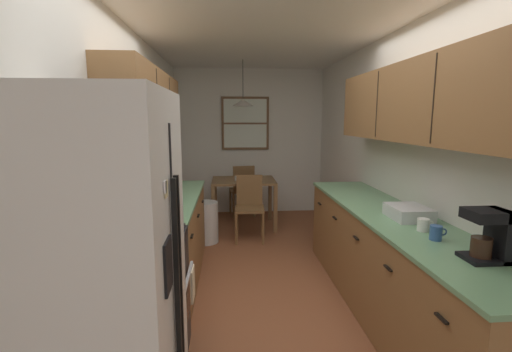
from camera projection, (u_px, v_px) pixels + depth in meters
name	position (u px, v px, depth m)	size (l,w,h in m)	color
ground_plane	(263.00, 271.00, 4.00)	(12.00, 12.00, 0.00)	brown
wall_left	(134.00, 159.00, 3.69)	(0.10, 9.00, 2.55)	white
wall_right	(386.00, 157.00, 3.89)	(0.10, 9.00, 2.55)	white
wall_back	(249.00, 142.00, 6.40)	(4.40, 0.10, 2.55)	white
ceiling_slab	(264.00, 28.00, 3.58)	(4.40, 9.00, 0.08)	white
refrigerator	(101.00, 290.00, 1.65)	(0.70, 0.78, 1.82)	white
stove_range	(138.00, 300.00, 2.42)	(0.66, 0.61, 1.10)	black
microwave_over_range	(109.00, 122.00, 2.22)	(0.39, 0.61, 0.34)	black
counter_left	(169.00, 240.00, 3.69)	(0.64, 1.96, 0.90)	olive
upper_cabinets_left	(147.00, 104.00, 3.41)	(0.33, 2.04, 0.62)	olive
counter_right	(390.00, 265.00, 3.05)	(0.64, 3.07, 0.90)	olive
upper_cabinets_right	(421.00, 102.00, 2.79)	(0.33, 2.75, 0.63)	olive
dining_table	(244.00, 187.00, 5.56)	(0.97, 0.77, 0.75)	brown
dining_chair_near	(250.00, 204.00, 5.00)	(0.42, 0.42, 0.90)	brown
dining_chair_far	(243.00, 188.00, 6.17)	(0.45, 0.45, 0.90)	brown
pendant_light	(243.00, 103.00, 5.36)	(0.33, 0.33, 0.67)	black
back_window	(245.00, 123.00, 6.27)	(0.83, 0.05, 0.92)	brown
trash_bin	(205.00, 222.00, 4.89)	(0.35, 0.35, 0.57)	silver
storage_canister	(153.00, 203.00, 2.97)	(0.11, 0.11, 0.19)	#265999
dish_towel	(193.00, 284.00, 2.59)	(0.02, 0.16, 0.24)	beige
coffee_maker	(491.00, 234.00, 1.99)	(0.22, 0.18, 0.29)	black
mug_by_coffeemaker	(423.00, 225.00, 2.53)	(0.12, 0.08, 0.09)	white
mug_spare	(436.00, 233.00, 2.34)	(0.12, 0.08, 0.10)	#335999
dish_rack	(408.00, 212.00, 2.84)	(0.28, 0.34, 0.10)	silver
table_serving_bowl	(240.00, 178.00, 5.48)	(0.17, 0.17, 0.06)	silver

